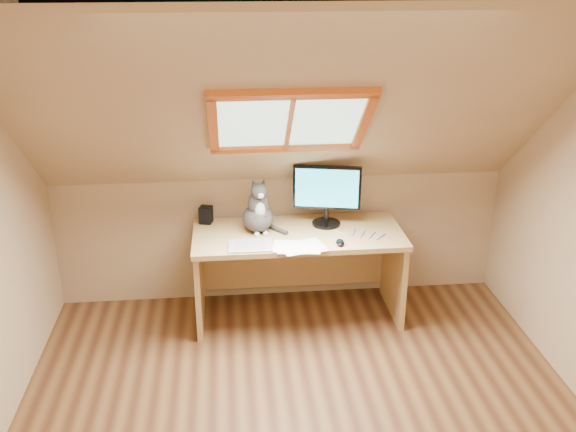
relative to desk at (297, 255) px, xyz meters
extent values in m
cube|color=tan|center=(-0.10, 0.30, 0.01)|extent=(3.50, 0.02, 1.00)
cube|color=silver|center=(-0.10, -2.22, 1.91)|extent=(3.50, 1.95, 0.02)
cube|color=tan|center=(-0.10, -0.47, 1.21)|extent=(3.50, 1.56, 1.41)
cube|color=#B2E0CC|center=(-0.10, -0.39, 1.14)|extent=(0.90, 0.53, 0.48)
cube|color=#C25612|center=(-0.10, -0.39, 1.14)|extent=(1.02, 0.64, 0.59)
cube|color=tan|center=(0.00, -0.07, 0.20)|extent=(1.54, 0.68, 0.04)
cube|color=tan|center=(-0.74, -0.07, -0.15)|extent=(0.04, 0.61, 0.67)
cube|color=tan|center=(0.74, -0.07, -0.15)|extent=(0.04, 0.61, 0.67)
cube|color=tan|center=(0.00, 0.24, -0.15)|extent=(1.44, 0.03, 0.47)
cylinder|color=black|center=(0.23, 0.05, 0.23)|extent=(0.21, 0.21, 0.02)
cylinder|color=black|center=(0.23, 0.05, 0.30)|extent=(0.03, 0.03, 0.12)
cube|color=black|center=(0.23, 0.05, 0.52)|extent=(0.50, 0.14, 0.33)
cube|color=blue|center=(0.22, 0.03, 0.52)|extent=(0.46, 0.11, 0.29)
ellipsoid|color=#423D3B|center=(-0.29, 0.00, 0.32)|extent=(0.27, 0.31, 0.20)
ellipsoid|color=#423D3B|center=(-0.29, -0.01, 0.43)|extent=(0.17, 0.17, 0.21)
ellipsoid|color=silver|center=(-0.28, -0.08, 0.41)|extent=(0.08, 0.05, 0.12)
ellipsoid|color=#423D3B|center=(-0.28, -0.06, 0.55)|extent=(0.13, 0.12, 0.11)
sphere|color=silver|center=(-0.27, -0.11, 0.53)|extent=(0.04, 0.04, 0.04)
cone|color=#423D3B|center=(-0.32, -0.05, 0.60)|extent=(0.06, 0.06, 0.07)
cone|color=#423D3B|center=(-0.25, -0.03, 0.60)|extent=(0.06, 0.06, 0.07)
cube|color=black|center=(-0.68, 0.18, 0.28)|extent=(0.11, 0.11, 0.13)
cube|color=#B2B2B7|center=(-0.36, -0.28, 0.23)|extent=(0.31, 0.22, 0.01)
ellipsoid|color=black|center=(0.27, -0.31, 0.24)|extent=(0.07, 0.11, 0.03)
cube|color=white|center=(-0.07, -0.33, 0.22)|extent=(0.33, 0.27, 0.00)
cube|color=white|center=(-0.07, -0.33, 0.22)|extent=(0.32, 0.24, 0.00)
cube|color=white|center=(-0.07, -0.33, 0.22)|extent=(0.35, 0.30, 0.00)
cube|color=white|center=(-0.07, -0.33, 0.22)|extent=(0.34, 0.28, 0.00)
camera|label=1|loc=(-0.50, -4.36, 2.12)|focal=40.00mm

